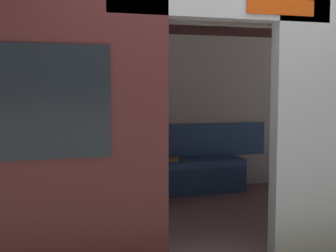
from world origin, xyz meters
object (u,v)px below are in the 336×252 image
person_seated (143,146)px  book (173,159)px  bench_seat (149,170)px  grab_pole_door (157,130)px  handbag (108,156)px  train_car (169,80)px

person_seated → book: bearing=-165.7°
bench_seat → grab_pole_door: grab_pole_door is taller
bench_seat → book: size_ratio=11.72×
person_seated → book: (-0.43, -0.11, -0.21)m
bench_seat → book: book is taller
bench_seat → handbag: handbag is taller
person_seated → bench_seat: bearing=-150.0°
book → train_car: bearing=93.3°
bench_seat → handbag: 0.55m
handbag → train_car: bearing=111.8°
person_seated → handbag: size_ratio=4.50×
bench_seat → handbag: (0.51, -0.08, 0.19)m
train_car → handbag: size_ratio=24.62×
train_car → book: train_car is taller
bench_seat → train_car: bearing=87.4°
train_car → bench_seat: size_ratio=2.48×
train_car → handbag: train_car is taller
handbag → grab_pole_door: 1.98m
train_car → grab_pole_door: train_car is taller
person_seated → book: person_seated is taller
person_seated → grab_pole_door: (0.29, 1.77, 0.37)m
handbag → grab_pole_door: size_ratio=0.13×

